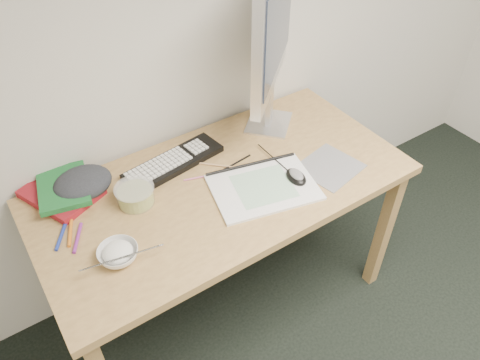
# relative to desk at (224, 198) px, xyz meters

# --- Properties ---
(desk) EXTENTS (1.40, 0.70, 0.75)m
(desk) POSITION_rel_desk_xyz_m (0.00, 0.00, 0.00)
(desk) COLOR tan
(desk) RESTS_ON ground
(mousepad) EXTENTS (0.26, 0.24, 0.00)m
(mousepad) POSITION_rel_desk_xyz_m (0.39, -0.15, 0.08)
(mousepad) COLOR slate
(mousepad) RESTS_ON desk
(sketchpad) EXTENTS (0.43, 0.35, 0.01)m
(sketchpad) POSITION_rel_desk_xyz_m (0.11, -0.11, 0.09)
(sketchpad) COLOR white
(sketchpad) RESTS_ON desk
(keyboard) EXTENTS (0.42, 0.18, 0.02)m
(keyboard) POSITION_rel_desk_xyz_m (-0.11, 0.19, 0.09)
(keyboard) COLOR black
(keyboard) RESTS_ON desk
(monitor) EXTENTS (0.45, 0.42, 0.67)m
(monitor) POSITION_rel_desk_xyz_m (0.37, 0.21, 0.50)
(monitor) COLOR silver
(monitor) RESTS_ON desk
(mouse) EXTENTS (0.07, 0.11, 0.03)m
(mouse) POSITION_rel_desk_xyz_m (0.23, -0.14, 0.11)
(mouse) COLOR black
(mouse) RESTS_ON sketchpad
(rice_bowl) EXTENTS (0.15, 0.15, 0.04)m
(rice_bowl) POSITION_rel_desk_xyz_m (-0.46, -0.12, 0.10)
(rice_bowl) COLOR white
(rice_bowl) RESTS_ON desk
(chopsticks) EXTENTS (0.25, 0.06, 0.02)m
(chopsticks) POSITION_rel_desk_xyz_m (-0.46, -0.16, 0.13)
(chopsticks) COLOR silver
(chopsticks) RESTS_ON rice_bowl
(fruit_tub) EXTENTS (0.16, 0.16, 0.07)m
(fruit_tub) POSITION_rel_desk_xyz_m (-0.31, 0.08, 0.12)
(fruit_tub) COLOR #E7D751
(fruit_tub) RESTS_ON desk
(book_red) EXTENTS (0.28, 0.32, 0.03)m
(book_red) POSITION_rel_desk_xyz_m (-0.52, 0.27, 0.10)
(book_red) COLOR maroon
(book_red) RESTS_ON desk
(book_green) EXTENTS (0.22, 0.27, 0.02)m
(book_green) POSITION_rel_desk_xyz_m (-0.51, 0.26, 0.12)
(book_green) COLOR #19642B
(book_green) RESTS_ON book_red
(cloth_lump) EXTENTS (0.20, 0.18, 0.07)m
(cloth_lump) POSITION_rel_desk_xyz_m (-0.45, 0.24, 0.12)
(cloth_lump) COLOR #222328
(cloth_lump) RESTS_ON desk
(pencil_pink) EXTENTS (0.17, 0.06, 0.01)m
(pencil_pink) POSITION_rel_desk_xyz_m (-0.03, 0.06, 0.09)
(pencil_pink) COLOR #D0689B
(pencil_pink) RESTS_ON desk
(pencil_tan) EXTENTS (0.15, 0.14, 0.01)m
(pencil_tan) POSITION_rel_desk_xyz_m (0.05, 0.08, 0.09)
(pencil_tan) COLOR tan
(pencil_tan) RESTS_ON desk
(pencil_black) EXTENTS (0.18, 0.03, 0.01)m
(pencil_black) POSITION_rel_desk_xyz_m (0.09, 0.06, 0.09)
(pencil_black) COLOR black
(pencil_black) RESTS_ON desk
(marker_blue) EXTENTS (0.08, 0.12, 0.01)m
(marker_blue) POSITION_rel_desk_xyz_m (-0.59, 0.07, 0.09)
(marker_blue) COLOR #1B3096
(marker_blue) RESTS_ON desk
(marker_orange) EXTENTS (0.06, 0.12, 0.01)m
(marker_orange) POSITION_rel_desk_xyz_m (-0.56, 0.07, 0.09)
(marker_orange) COLOR orange
(marker_orange) RESTS_ON desk
(marker_purple) EXTENTS (0.07, 0.12, 0.01)m
(marker_purple) POSITION_rel_desk_xyz_m (-0.55, 0.03, 0.09)
(marker_purple) COLOR #7D258A
(marker_purple) RESTS_ON desk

